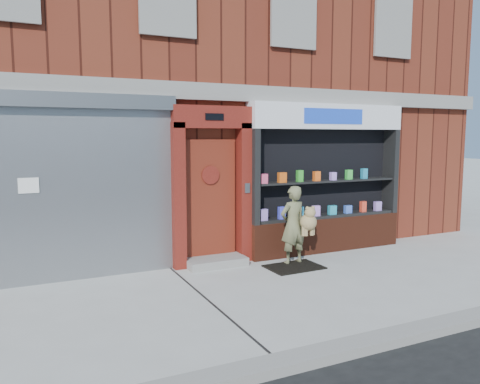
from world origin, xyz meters
TOP-DOWN VIEW (x-y plane):
  - ground at (0.00, 0.00)m, footprint 80.00×80.00m
  - curb at (0.00, -2.15)m, footprint 60.00×0.30m
  - building at (-0.00, 5.99)m, footprint 12.00×8.16m
  - shutter_bay at (-3.00, 1.93)m, footprint 3.10×0.30m
  - red_door_bay at (-0.75, 1.86)m, footprint 1.52×0.58m
  - pharmacy_bay at (1.75, 1.81)m, footprint 3.50×0.41m
  - woman at (0.63, 1.21)m, footprint 0.68×0.50m
  - doormat at (0.48, 0.98)m, footprint 1.00×0.71m

SIDE VIEW (x-z plane):
  - ground at x=0.00m, z-range 0.00..0.00m
  - doormat at x=0.48m, z-range 0.00..0.02m
  - curb at x=0.00m, z-range 0.00..0.12m
  - woman at x=0.63m, z-range 0.01..1.47m
  - pharmacy_bay at x=1.75m, z-range -0.13..2.87m
  - red_door_bay at x=-0.75m, z-range 0.01..2.91m
  - shutter_bay at x=-3.00m, z-range 0.20..3.24m
  - building at x=0.00m, z-range 0.00..8.00m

